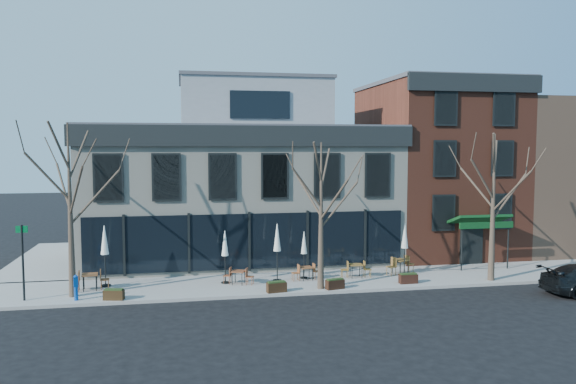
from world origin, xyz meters
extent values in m
plane|color=black|center=(0.00, 0.00, 0.00)|extent=(120.00, 120.00, 0.00)
cube|color=gray|center=(3.25, -2.15, 0.07)|extent=(33.50, 4.70, 0.15)
cube|color=gray|center=(-11.25, 6.00, 0.07)|extent=(4.50, 12.00, 0.15)
cube|color=beige|center=(0.00, 5.00, 4.00)|extent=(18.00, 10.00, 8.00)
cube|color=#47474C|center=(0.00, 5.00, 8.05)|extent=(18.30, 10.30, 0.30)
cube|color=black|center=(0.00, -0.12, 7.55)|extent=(18.30, 0.25, 1.10)
cube|color=black|center=(-9.12, 5.00, 7.55)|extent=(0.25, 10.30, 1.10)
cube|color=black|center=(0.00, -0.06, 1.90)|extent=(17.20, 0.12, 3.00)
cube|color=black|center=(-9.06, 4.00, 1.90)|extent=(0.12, 7.50, 3.00)
cube|color=gray|center=(1.00, 6.00, 9.60)|extent=(9.00, 6.50, 3.00)
cube|color=brown|center=(13.00, 5.00, 5.50)|extent=(8.00, 10.00, 11.00)
cube|color=#47474C|center=(13.00, 5.00, 11.05)|extent=(8.20, 10.20, 0.25)
cube|color=black|center=(13.00, -0.12, 10.60)|extent=(8.20, 0.25, 1.00)
cube|color=#0C3615|center=(13.00, -0.85, 2.90)|extent=(3.20, 1.66, 0.67)
cube|color=black|center=(13.00, -0.05, 1.25)|extent=(1.40, 0.10, 2.50)
cube|color=#8C664C|center=(23.00, 6.00, 5.00)|extent=(12.00, 12.00, 10.00)
cone|color=#382B21|center=(-8.50, -3.20, 4.11)|extent=(0.34, 0.34, 7.92)
cylinder|color=#382B21|center=(-7.43, -3.01, 4.68)|extent=(2.23, 0.50, 2.48)
cylinder|color=#382B21|center=(-8.95, -2.23, 5.14)|extent=(1.03, 2.05, 2.14)
cylinder|color=#382B21|center=(-9.34, -3.51, 5.65)|extent=(1.80, 0.75, 2.21)
cylinder|color=#382B21|center=(-8.05, -4.16, 5.05)|extent=(1.03, 2.04, 2.28)
cone|color=#382B21|center=(3.00, -3.90, 3.67)|extent=(0.34, 0.34, 7.04)
cylinder|color=#382B21|center=(3.95, -3.73, 4.18)|extent=(2.00, 0.46, 2.21)
cylinder|color=#382B21|center=(2.60, -3.04, 4.59)|extent=(0.93, 1.84, 1.91)
cylinder|color=#382B21|center=(2.25, -4.17, 5.04)|extent=(1.61, 0.68, 1.97)
cylinder|color=#382B21|center=(3.40, -4.76, 4.51)|extent=(0.93, 1.83, 2.03)
cone|color=#382B21|center=(12.00, -3.90, 3.89)|extent=(0.34, 0.34, 7.48)
cylinder|color=#382B21|center=(13.01, -3.72, 4.43)|extent=(2.12, 0.48, 2.35)
cylinder|color=#382B21|center=(11.57, -2.99, 4.86)|extent=(0.98, 1.94, 2.03)
cylinder|color=#382B21|center=(11.20, -4.19, 5.35)|extent=(1.71, 0.71, 2.09)
cylinder|color=#382B21|center=(12.42, -4.81, 4.78)|extent=(0.98, 1.94, 2.16)
cylinder|color=black|center=(-10.50, -3.50, 1.85)|extent=(0.10, 0.10, 3.40)
cube|color=#005926|center=(-10.50, -3.50, 3.35)|extent=(0.50, 0.04, 0.30)
cylinder|color=#0C419C|center=(-8.23, -3.91, 0.46)|extent=(0.18, 0.18, 0.62)
cube|color=#0C419C|center=(-8.23, -3.91, 1.00)|extent=(0.23, 0.20, 0.45)
cone|color=#0C419C|center=(-8.23, -3.91, 1.26)|extent=(0.23, 0.23, 0.11)
cube|color=brown|center=(-7.90, -2.16, 0.90)|extent=(0.79, 0.79, 0.04)
cylinder|color=black|center=(-8.16, -2.47, 0.52)|extent=(0.04, 0.04, 0.74)
cylinder|color=black|center=(-7.58, -2.42, 0.52)|extent=(0.04, 0.04, 0.74)
cylinder|color=black|center=(-8.22, -1.90, 0.52)|extent=(0.04, 0.04, 0.74)
cylinder|color=black|center=(-7.64, -1.84, 0.52)|extent=(0.04, 0.04, 0.74)
cube|color=brown|center=(-0.82, -2.32, 0.80)|extent=(0.82, 0.82, 0.04)
cylinder|color=black|center=(-1.14, -2.46, 0.47)|extent=(0.04, 0.04, 0.64)
cylinder|color=black|center=(-0.68, -2.65, 0.47)|extent=(0.04, 0.04, 0.64)
cylinder|color=black|center=(-0.95, -2.00, 0.47)|extent=(0.04, 0.04, 0.64)
cylinder|color=black|center=(-0.49, -2.19, 0.47)|extent=(0.04, 0.04, 0.64)
cube|color=brown|center=(2.69, -2.08, 0.80)|extent=(0.70, 0.70, 0.04)
cylinder|color=black|center=(2.48, -2.36, 0.47)|extent=(0.04, 0.04, 0.64)
cylinder|color=black|center=(2.97, -2.30, 0.47)|extent=(0.04, 0.04, 0.64)
cylinder|color=black|center=(2.41, -1.87, 0.47)|extent=(0.04, 0.04, 0.64)
cylinder|color=black|center=(2.91, -1.80, 0.47)|extent=(0.04, 0.04, 0.64)
cube|color=brown|center=(5.37, -2.04, 0.83)|extent=(0.71, 0.71, 0.04)
cylinder|color=black|center=(5.09, -2.27, 0.48)|extent=(0.04, 0.04, 0.67)
cylinder|color=black|center=(5.60, -2.32, 0.48)|extent=(0.04, 0.04, 0.67)
cylinder|color=black|center=(5.14, -1.75, 0.48)|extent=(0.04, 0.04, 0.67)
cylinder|color=black|center=(5.65, -1.80, 0.48)|extent=(0.04, 0.04, 0.67)
cube|color=brown|center=(7.96, -1.69, 0.90)|extent=(0.95, 0.95, 0.04)
cylinder|color=black|center=(7.81, -2.08, 0.52)|extent=(0.04, 0.04, 0.74)
cylinder|color=black|center=(8.34, -1.84, 0.52)|extent=(0.04, 0.04, 0.74)
cylinder|color=black|center=(7.58, -1.55, 0.52)|extent=(0.04, 0.04, 0.74)
cylinder|color=black|center=(8.11, -1.31, 0.52)|extent=(0.04, 0.04, 0.74)
cylinder|color=black|center=(-7.27, -1.50, 0.18)|extent=(0.48, 0.48, 0.07)
cylinder|color=black|center=(-7.27, -1.50, 1.35)|extent=(0.05, 0.05, 2.40)
cone|color=white|center=(-7.27, -1.50, 2.44)|extent=(0.39, 0.39, 1.42)
cylinder|color=black|center=(-1.45, -2.00, 0.18)|extent=(0.43, 0.43, 0.06)
cylinder|color=black|center=(-1.45, -2.00, 1.21)|extent=(0.05, 0.05, 2.13)
cone|color=silver|center=(-1.45, -2.00, 2.18)|extent=(0.35, 0.35, 1.26)
cylinder|color=black|center=(1.19, -2.03, 0.18)|extent=(0.47, 0.47, 0.06)
cylinder|color=black|center=(1.19, -2.03, 1.33)|extent=(0.05, 0.05, 2.35)
cone|color=silver|center=(1.19, -2.03, 2.39)|extent=(0.38, 0.38, 1.39)
cylinder|color=black|center=(2.66, -1.70, 0.18)|extent=(0.39, 0.39, 0.05)
cylinder|color=black|center=(2.66, -1.70, 1.13)|extent=(0.04, 0.04, 1.97)
cone|color=silver|center=(2.66, -1.70, 2.03)|extent=(0.32, 0.32, 1.16)
cylinder|color=black|center=(8.01, -2.15, 0.18)|extent=(0.45, 0.45, 0.06)
cylinder|color=black|center=(8.01, -2.15, 1.28)|extent=(0.05, 0.05, 2.26)
cone|color=beige|center=(8.01, -2.15, 2.30)|extent=(0.37, 0.37, 1.33)
cube|color=#322210|center=(-6.59, -4.14, 0.37)|extent=(0.95, 0.54, 0.44)
cube|color=#1E3314|center=(-6.59, -4.14, 0.61)|extent=(0.84, 0.45, 0.07)
cube|color=#301E10|center=(0.79, -4.20, 0.38)|extent=(0.97, 0.52, 0.46)
cube|color=#1E3314|center=(0.79, -4.20, 0.63)|extent=(0.87, 0.43, 0.07)
cube|color=black|center=(3.65, -4.14, 0.37)|extent=(0.95, 0.56, 0.45)
cube|color=#1E3314|center=(3.65, -4.14, 0.62)|extent=(0.85, 0.47, 0.07)
cube|color=black|center=(7.56, -3.74, 0.38)|extent=(0.92, 0.37, 0.46)
cube|color=#1E3314|center=(7.56, -3.74, 0.63)|extent=(0.83, 0.30, 0.07)
camera|label=1|loc=(-3.53, -29.77, 6.99)|focal=35.00mm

